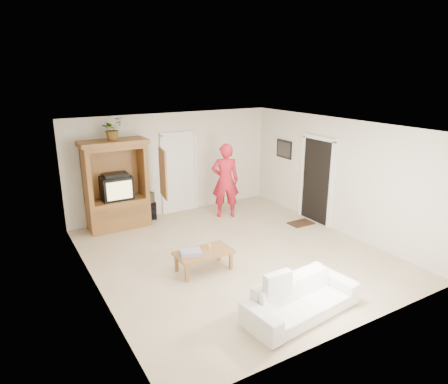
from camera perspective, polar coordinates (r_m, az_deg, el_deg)
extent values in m
plane|color=tan|center=(8.28, 1.51, -8.79)|extent=(6.00, 6.00, 0.00)
plane|color=white|center=(7.53, 1.67, 9.34)|extent=(6.00, 6.00, 0.00)
plane|color=silver|center=(10.39, -7.26, 4.03)|extent=(5.50, 0.00, 5.50)
plane|color=silver|center=(5.66, 18.08, -7.86)|extent=(5.50, 0.00, 5.50)
plane|color=silver|center=(6.83, -18.40, -3.60)|extent=(0.00, 6.00, 6.00)
plane|color=silver|center=(9.51, 15.79, 2.32)|extent=(0.00, 6.00, 6.00)
cube|color=brown|center=(9.83, -14.81, -2.94)|extent=(1.40, 0.60, 0.70)
cube|color=brown|center=(9.41, -19.03, 1.88)|extent=(0.10, 0.60, 1.20)
cube|color=brown|center=(9.74, -11.56, 2.95)|extent=(0.10, 0.60, 1.20)
cube|color=brown|center=(9.81, -15.67, 2.77)|extent=(1.40, 0.06, 1.20)
cube|color=brown|center=(9.42, -15.54, 6.26)|extent=(1.40, 0.60, 0.10)
cube|color=brown|center=(9.40, -15.59, 6.86)|extent=(1.52, 0.68, 0.10)
cube|color=brown|center=(9.42, -8.72, 2.63)|extent=(0.16, 0.67, 1.15)
cube|color=black|center=(9.67, -15.14, 0.61)|extent=(0.70, 0.52, 0.55)
cube|color=tan|center=(9.42, -14.68, 0.21)|extent=(0.58, 0.02, 0.42)
cube|color=black|center=(9.56, -15.23, 2.37)|extent=(0.55, 0.35, 0.08)
cube|color=olive|center=(9.53, -14.37, -2.88)|extent=(1.19, 0.03, 0.25)
cube|color=white|center=(10.48, -6.38, 2.61)|extent=(0.85, 0.05, 2.04)
cube|color=black|center=(9.97, 13.10, 1.52)|extent=(0.05, 0.90, 2.04)
cube|color=black|center=(10.79, 8.58, 6.09)|extent=(0.03, 0.60, 0.48)
cube|color=#382316|center=(10.00, 10.93, -4.39)|extent=(0.60, 0.40, 0.02)
imported|color=#4C7238|center=(9.34, -15.70, 8.67)|extent=(0.59, 0.57, 0.51)
imported|color=red|center=(10.04, 0.18, 1.63)|extent=(0.81, 0.69, 1.89)
imported|color=white|center=(6.38, 11.06, -14.72)|extent=(1.97, 0.95, 0.55)
cube|color=olive|center=(7.49, -2.92, -8.65)|extent=(1.05, 0.58, 0.06)
cube|color=olive|center=(7.22, -5.33, -11.47)|extent=(0.06, 0.06, 0.33)
cube|color=olive|center=(7.58, -6.79, -10.08)|extent=(0.06, 0.06, 0.33)
cube|color=olive|center=(7.61, 0.98, -9.84)|extent=(0.06, 0.06, 0.33)
cube|color=olive|center=(7.95, -0.70, -8.61)|extent=(0.06, 0.06, 0.33)
cube|color=#DD4965|center=(7.36, -4.79, -8.60)|extent=(0.44, 0.37, 0.08)
cylinder|color=tan|center=(7.56, -2.13, -7.74)|extent=(0.08, 0.08, 0.10)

